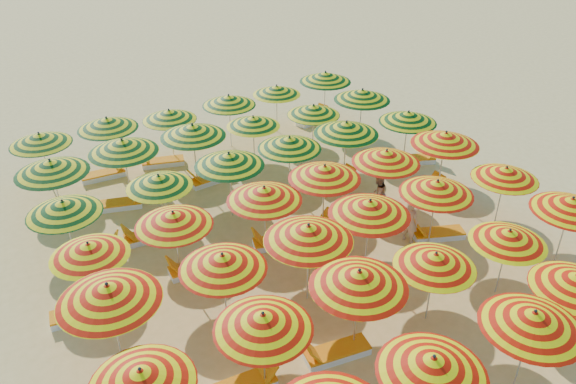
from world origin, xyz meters
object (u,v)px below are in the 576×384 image
object	(u,v)px
umbrella_22	(386,157)
umbrella_32	(193,131)
umbrella_13	(223,262)
umbrella_16	(437,187)
umbrella_28	(346,128)
umbrella_12	(108,293)
lounger_5	(335,352)
umbrella_17	(506,173)
beachgoer_a	(410,221)
lounger_9	(278,242)
lounger_11	(423,191)
umbrella_11	(571,205)
umbrella_23	(445,139)
lounger_14	(336,184)
umbrella_7	(263,322)
lounger_7	(84,312)
umbrella_41	(325,77)
umbrella_8	(359,279)
lounger_15	(415,159)
umbrella_38	(169,115)
umbrella_39	(229,100)
umbrella_19	(173,219)
lounger_3	(569,327)
umbrella_9	(435,260)
umbrella_3	(533,320)
umbrella_37	(107,123)
umbrella_30	(51,167)
umbrella_33	(253,121)
umbrella_18	(89,250)
umbrella_40	(277,90)
lounger_13	(149,235)
lounger_20	(313,119)
lounger_18	(104,174)
umbrella_14	(308,233)
umbrella_24	(63,207)
umbrella_35	(362,95)
lounger_6	(437,234)
beachgoer_b	(378,194)
umbrella_25	(159,181)
umbrella_6	(141,377)
umbrella_27	(289,143)
umbrella_2	(433,365)
umbrella_36	(40,139)
umbrella_4	(576,282)
umbrella_15	(370,208)
umbrella_10	(509,237)

from	to	relation	value
umbrella_22	umbrella_32	distance (m)	7.17
umbrella_13	umbrella_16	world-z (taller)	umbrella_16
umbrella_28	umbrella_32	distance (m)	5.73
umbrella_12	lounger_5	world-z (taller)	umbrella_12
umbrella_17	beachgoer_a	distance (m)	3.57
lounger_9	lounger_11	distance (m)	6.36
umbrella_11	umbrella_23	world-z (taller)	umbrella_23
umbrella_11	umbrella_23	bearing A→B (deg)	92.50
lounger_5	lounger_14	world-z (taller)	same
umbrella_7	lounger_7	size ratio (longest dim) A/B	1.63
umbrella_28	umbrella_41	world-z (taller)	umbrella_28
umbrella_32	lounger_14	size ratio (longest dim) A/B	1.45
umbrella_8	lounger_15	world-z (taller)	umbrella_8
umbrella_38	umbrella_39	xyz separation A→B (m)	(2.67, 0.02, 0.09)
umbrella_19	lounger_3	size ratio (longest dim) A/B	1.40
umbrella_9	umbrella_3	bearing A→B (deg)	-85.39
umbrella_17	umbrella_38	size ratio (longest dim) A/B	0.96
umbrella_11	umbrella_37	size ratio (longest dim) A/B	0.96
umbrella_30	umbrella_33	xyz separation A→B (m)	(7.70, 0.47, -0.25)
umbrella_18	umbrella_40	size ratio (longest dim) A/B	0.96
lounger_13	lounger_20	world-z (taller)	same
lounger_18	umbrella_28	bearing A→B (deg)	-29.47
umbrella_11	umbrella_12	world-z (taller)	umbrella_12
umbrella_14	umbrella_39	bearing A→B (deg)	76.76
umbrella_23	umbrella_32	world-z (taller)	umbrella_23
umbrella_23	umbrella_39	bearing A→B (deg)	122.99
umbrella_7	umbrella_40	distance (m)	14.77
umbrella_24	umbrella_35	world-z (taller)	umbrella_35
umbrella_40	beachgoer_a	size ratio (longest dim) A/B	1.50
umbrella_9	lounger_11	distance (m)	7.07
umbrella_17	umbrella_19	size ratio (longest dim) A/B	1.09
umbrella_7	umbrella_38	distance (m)	12.60
lounger_9	umbrella_8	bearing A→B (deg)	100.43
lounger_20	umbrella_13	bearing A→B (deg)	-148.48
lounger_9	lounger_18	size ratio (longest dim) A/B	1.04
lounger_6	lounger_20	xyz separation A→B (m)	(1.54, 10.24, 0.00)
lounger_18	beachgoer_b	xyz separation A→B (m)	(7.80, -7.49, 0.61)
umbrella_8	umbrella_39	bearing A→B (deg)	79.28
umbrella_25	lounger_15	bearing A→B (deg)	-1.78
umbrella_28	lounger_14	distance (m)	2.22
umbrella_3	umbrella_6	distance (m)	8.52
umbrella_18	umbrella_27	world-z (taller)	umbrella_27
umbrella_28	lounger_6	world-z (taller)	umbrella_28
lounger_15	umbrella_12	bearing A→B (deg)	-138.75
umbrella_2	umbrella_36	distance (m)	16.18
umbrella_4	umbrella_13	world-z (taller)	umbrella_13
umbrella_3	umbrella_13	world-z (taller)	umbrella_3
umbrella_15	umbrella_38	bearing A→B (deg)	104.15
umbrella_14	lounger_5	size ratio (longest dim) A/B	1.74
umbrella_10	umbrella_24	bearing A→B (deg)	143.73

